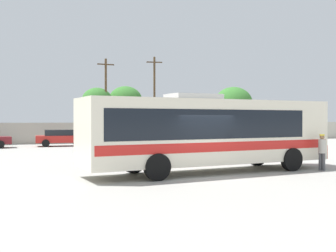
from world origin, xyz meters
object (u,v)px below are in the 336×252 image
object	(u,v)px
coach_bus_cream_red	(208,131)
roadside_tree_midleft	(97,101)
attendant_by_bus_door	(322,150)
roadside_tree_midright	(125,101)
parked_car_third_white	(128,136)
utility_pole_near	(106,98)
roadside_tree_right	(233,103)
utility_pole_far	(154,97)
parked_car_second_red	(61,137)

from	to	relation	value
coach_bus_cream_red	roadside_tree_midleft	xyz separation A→B (m)	(-0.12, 27.63, 2.47)
coach_bus_cream_red	roadside_tree_midleft	size ratio (longest dim) A/B	2.05
attendant_by_bus_door	roadside_tree_midright	world-z (taller)	roadside_tree_midright
parked_car_third_white	utility_pole_near	distance (m)	8.25
attendant_by_bus_door	parked_car_third_white	world-z (taller)	attendant_by_bus_door
roadside_tree_right	roadside_tree_midleft	bearing A→B (deg)	-172.37
attendant_by_bus_door	parked_car_third_white	bearing A→B (deg)	101.08
utility_pole_far	parked_car_second_red	bearing A→B (deg)	-144.62
coach_bus_cream_red	utility_pole_far	size ratio (longest dim) A/B	1.25
parked_car_second_red	roadside_tree_midright	xyz separation A→B (m)	(7.76, 8.33, 3.65)
utility_pole_far	roadside_tree_midright	distance (m)	3.31
parked_car_third_white	roadside_tree_midleft	bearing A→B (deg)	99.04
parked_car_second_red	utility_pole_near	bearing A→B (deg)	50.78
attendant_by_bus_door	utility_pole_near	bearing A→B (deg)	99.28
coach_bus_cream_red	attendant_by_bus_door	xyz separation A→B (m)	(5.20, -1.07, -0.88)
parked_car_second_red	roadside_tree_midleft	distance (m)	9.16
coach_bus_cream_red	roadside_tree_midright	size ratio (longest dim) A/B	1.94
coach_bus_cream_red	parked_car_second_red	bearing A→B (deg)	102.47
parked_car_second_red	utility_pole_near	world-z (taller)	utility_pole_near
utility_pole_near	roadside_tree_midleft	bearing A→B (deg)	131.36
attendant_by_bus_door	parked_car_third_white	xyz separation A→B (m)	(-4.01, 20.49, -0.13)
parked_car_third_white	parked_car_second_red	bearing A→B (deg)	170.04
utility_pole_near	parked_car_third_white	bearing A→B (deg)	-85.83
parked_car_third_white	roadside_tree_right	distance (m)	19.74
roadside_tree_right	attendant_by_bus_door	bearing A→B (deg)	-111.56
parked_car_third_white	roadside_tree_midleft	distance (m)	9.02
coach_bus_cream_red	attendant_by_bus_door	distance (m)	5.39
roadside_tree_midright	roadside_tree_right	xyz separation A→B (m)	(14.23, 1.24, -0.05)
coach_bus_cream_red	roadside_tree_midleft	world-z (taller)	roadside_tree_midleft
utility_pole_near	roadside_tree_midright	size ratio (longest dim) A/B	1.44
attendant_by_bus_door	utility_pole_far	xyz separation A→B (m)	(1.27, 29.30, 3.94)
parked_car_second_red	roadside_tree_right	xyz separation A→B (m)	(21.99, 9.57, 3.60)
roadside_tree_midleft	roadside_tree_midright	distance (m)	3.54
coach_bus_cream_red	parked_car_second_red	world-z (taller)	coach_bus_cream_red
coach_bus_cream_red	roadside_tree_midright	distance (m)	29.05
coach_bus_cream_red	utility_pole_far	xyz separation A→B (m)	(6.48, 28.22, 3.05)
utility_pole_near	roadside_tree_midright	world-z (taller)	utility_pole_near
parked_car_third_white	utility_pole_near	xyz separation A→B (m)	(-0.53, 7.34, 3.72)
utility_pole_near	roadside_tree_right	xyz separation A→B (m)	(16.82, 3.23, -0.17)
parked_car_second_red	roadside_tree_right	bearing A→B (deg)	23.52
parked_car_second_red	utility_pole_far	bearing A→B (deg)	35.38
roadside_tree_midright	utility_pole_far	bearing A→B (deg)	-9.28
roadside_tree_midright	roadside_tree_right	bearing A→B (deg)	4.97
utility_pole_near	roadside_tree_right	world-z (taller)	utility_pole_near
parked_car_second_red	utility_pole_near	size ratio (longest dim) A/B	0.50
roadside_tree_right	utility_pole_near	bearing A→B (deg)	-169.11
utility_pole_far	roadside_tree_midleft	size ratio (longest dim) A/B	1.65
roadside_tree_midleft	roadside_tree_midright	world-z (taller)	roadside_tree_midright
roadside_tree_midright	roadside_tree_right	size ratio (longest dim) A/B	0.94
attendant_by_bus_door	utility_pole_near	size ratio (longest dim) A/B	0.19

